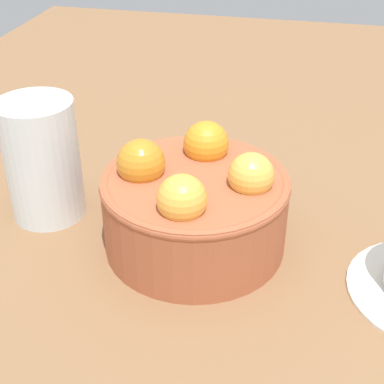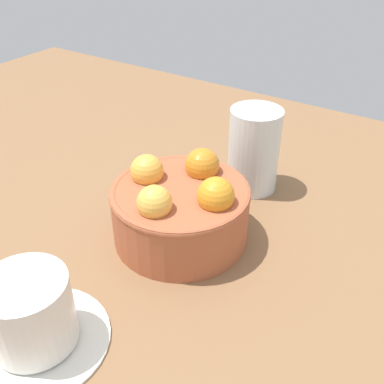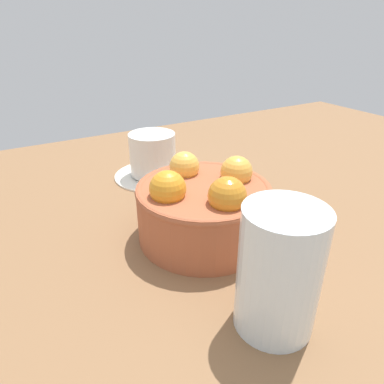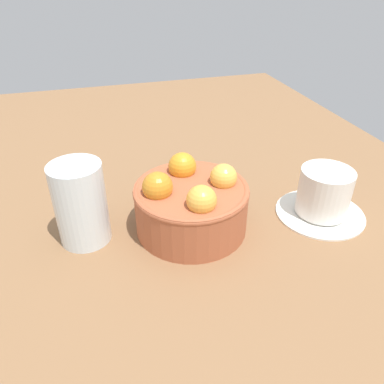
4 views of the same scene
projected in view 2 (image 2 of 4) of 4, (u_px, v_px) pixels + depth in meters
ground_plane at (181, 251)px, 56.34cm from camera, size 151.11×96.10×4.88cm
terracotta_bowl at (181, 208)px, 52.62cm from camera, size 16.26×16.26×9.91cm
coffee_cup at (31, 317)px, 40.20cm from camera, size 13.49×13.49×7.65cm
water_glass at (254, 150)px, 61.31cm from camera, size 7.04×7.04×11.67cm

